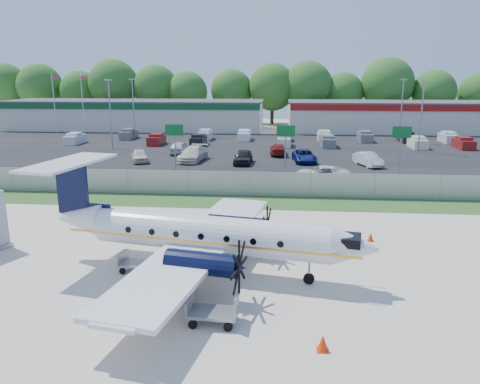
# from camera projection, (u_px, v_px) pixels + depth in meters

# --- Properties ---
(ground) EXTENTS (170.00, 170.00, 0.00)m
(ground) POSITION_uv_depth(u_px,v_px,m) (230.00, 262.00, 24.47)
(ground) COLOR beige
(ground) RESTS_ON ground
(grass_verge) EXTENTS (170.00, 4.00, 0.02)m
(grass_verge) POSITION_uv_depth(u_px,v_px,m) (247.00, 202.00, 36.07)
(grass_verge) COLOR #2D561E
(grass_verge) RESTS_ON ground
(access_road) EXTENTS (170.00, 8.00, 0.02)m
(access_road) POSITION_uv_depth(u_px,v_px,m) (252.00, 182.00, 42.84)
(access_road) COLOR black
(access_road) RESTS_ON ground
(parking_lot) EXTENTS (170.00, 32.00, 0.02)m
(parking_lot) POSITION_uv_depth(u_px,v_px,m) (262.00, 148.00, 63.15)
(parking_lot) COLOR black
(parking_lot) RESTS_ON ground
(perimeter_fence) EXTENTS (120.00, 0.06, 1.99)m
(perimeter_fence) POSITION_uv_depth(u_px,v_px,m) (249.00, 184.00, 37.76)
(perimeter_fence) COLOR gray
(perimeter_fence) RESTS_ON ground
(building_west) EXTENTS (46.40, 12.40, 5.24)m
(building_west) POSITION_uv_depth(u_px,v_px,m) (136.00, 115.00, 85.78)
(building_west) COLOR beige
(building_west) RESTS_ON ground
(building_east) EXTENTS (44.40, 12.40, 5.24)m
(building_east) POSITION_uv_depth(u_px,v_px,m) (416.00, 117.00, 81.59)
(building_east) COLOR beige
(building_east) RESTS_ON ground
(sign_left) EXTENTS (1.80, 0.26, 5.00)m
(sign_left) POSITION_uv_depth(u_px,v_px,m) (175.00, 137.00, 46.42)
(sign_left) COLOR gray
(sign_left) RESTS_ON ground
(sign_mid) EXTENTS (1.80, 0.26, 5.00)m
(sign_mid) POSITION_uv_depth(u_px,v_px,m) (286.00, 138.00, 45.50)
(sign_mid) COLOR gray
(sign_mid) RESTS_ON ground
(sign_right) EXTENTS (1.80, 0.26, 5.00)m
(sign_right) POSITION_uv_depth(u_px,v_px,m) (401.00, 139.00, 44.58)
(sign_right) COLOR gray
(sign_right) RESTS_ON ground
(flagpole_west) EXTENTS (1.06, 0.12, 10.00)m
(flagpole_west) POSITION_uv_depth(u_px,v_px,m) (54.00, 99.00, 79.31)
(flagpole_west) COLOR silver
(flagpole_west) RESTS_ON ground
(flagpole_east) EXTENTS (1.06, 0.12, 10.00)m
(flagpole_east) POSITION_uv_depth(u_px,v_px,m) (83.00, 100.00, 78.89)
(flagpole_east) COLOR silver
(flagpole_east) RESTS_ON ground
(light_pole_nw) EXTENTS (0.90, 0.35, 9.09)m
(light_pole_nw) POSITION_uv_depth(u_px,v_px,m) (110.00, 109.00, 61.63)
(light_pole_nw) COLOR gray
(light_pole_nw) RESTS_ON ground
(light_pole_ne) EXTENTS (0.90, 0.35, 9.09)m
(light_pole_ne) POSITION_uv_depth(u_px,v_px,m) (422.00, 111.00, 58.28)
(light_pole_ne) COLOR gray
(light_pole_ne) RESTS_ON ground
(light_pole_sw) EXTENTS (0.90, 0.35, 9.09)m
(light_pole_sw) POSITION_uv_depth(u_px,v_px,m) (133.00, 105.00, 71.30)
(light_pole_sw) COLOR gray
(light_pole_sw) RESTS_ON ground
(light_pole_se) EXTENTS (0.90, 0.35, 9.09)m
(light_pole_se) POSITION_uv_depth(u_px,v_px,m) (402.00, 106.00, 67.95)
(light_pole_se) COLOR gray
(light_pole_se) RESTS_ON ground
(tree_line) EXTENTS (112.00, 6.00, 14.00)m
(tree_line) POSITION_uv_depth(u_px,v_px,m) (269.00, 124.00, 96.03)
(tree_line) COLOR #275C1B
(tree_line) RESTS_ON ground
(aircraft) EXTENTS (17.06, 16.73, 5.21)m
(aircraft) POSITION_uv_depth(u_px,v_px,m) (203.00, 233.00, 22.79)
(aircraft) COLOR silver
(aircraft) RESTS_ON ground
(pushback_tug) EXTENTS (2.34, 1.87, 1.16)m
(pushback_tug) POSITION_uv_depth(u_px,v_px,m) (153.00, 289.00, 20.15)
(pushback_tug) COLOR silver
(pushback_tug) RESTS_ON ground
(baggage_cart_near) EXTENTS (2.01, 1.27, 1.03)m
(baggage_cart_near) POSITION_uv_depth(u_px,v_px,m) (213.00, 312.00, 18.32)
(baggage_cart_near) COLOR gray
(baggage_cart_near) RESTS_ON ground
(baggage_cart_far) EXTENTS (1.94, 1.36, 0.94)m
(baggage_cart_far) POSITION_uv_depth(u_px,v_px,m) (138.00, 263.00, 23.17)
(baggage_cart_far) COLOR gray
(baggage_cart_far) RESTS_ON ground
(cone_nose) EXTENTS (0.37, 0.37, 0.52)m
(cone_nose) POSITION_uv_depth(u_px,v_px,m) (371.00, 237.00, 27.53)
(cone_nose) COLOR red
(cone_nose) RESTS_ON ground
(cone_port_wing) EXTENTS (0.43, 0.43, 0.61)m
(cone_port_wing) POSITION_uv_depth(u_px,v_px,m) (323.00, 343.00, 16.51)
(cone_port_wing) COLOR red
(cone_port_wing) RESTS_ON ground
(cone_starboard_wing) EXTENTS (0.34, 0.34, 0.48)m
(cone_starboard_wing) POSITION_uv_depth(u_px,v_px,m) (275.00, 190.00, 38.96)
(cone_starboard_wing) COLOR red
(cone_starboard_wing) RESTS_ON ground
(road_car_west) EXTENTS (5.71, 4.35, 1.44)m
(road_car_west) POSITION_uv_depth(u_px,v_px,m) (35.00, 182.00, 43.19)
(road_car_west) COLOR #595B5E
(road_car_west) RESTS_ON ground
(road_car_mid) EXTENTS (5.44, 2.87, 1.46)m
(road_car_mid) POSITION_uv_depth(u_px,v_px,m) (321.00, 182.00, 43.11)
(road_car_mid) COLOR silver
(road_car_mid) RESTS_ON ground
(parked_car_a) EXTENTS (3.16, 4.57, 1.44)m
(parked_car_a) POSITION_uv_depth(u_px,v_px,m) (140.00, 162.00, 53.09)
(parked_car_a) COLOR beige
(parked_car_a) RESTS_ON ground
(parked_car_b) EXTENTS (3.08, 6.05, 1.68)m
(parked_car_b) POSITION_uv_depth(u_px,v_px,m) (193.00, 161.00, 53.55)
(parked_car_b) COLOR beige
(parked_car_b) RESTS_ON ground
(parked_car_c) EXTENTS (2.01, 4.66, 1.57)m
(parked_car_c) POSITION_uv_depth(u_px,v_px,m) (243.00, 164.00, 51.95)
(parked_car_c) COLOR black
(parked_car_c) RESTS_ON ground
(parked_car_d) EXTENTS (2.83, 5.25, 1.40)m
(parked_car_d) POSITION_uv_depth(u_px,v_px,m) (304.00, 162.00, 52.94)
(parked_car_d) COLOR navy
(parked_car_d) RESTS_ON ground
(parked_car_e) EXTENTS (2.90, 4.73, 1.47)m
(parked_car_e) POSITION_uv_depth(u_px,v_px,m) (368.00, 166.00, 50.65)
(parked_car_e) COLOR silver
(parked_car_e) RESTS_ON ground
(parked_car_f) EXTENTS (1.98, 4.64, 1.56)m
(parked_car_f) POSITION_uv_depth(u_px,v_px,m) (180.00, 154.00, 58.71)
(parked_car_f) COLOR silver
(parked_car_f) RESTS_ON ground
(parked_car_g) EXTENTS (2.10, 4.81, 1.38)m
(parked_car_g) POSITION_uv_depth(u_px,v_px,m) (278.00, 155.00, 57.73)
(parked_car_g) COLOR maroon
(parked_car_g) RESTS_ON ground
(far_parking_rows) EXTENTS (56.00, 10.00, 1.60)m
(far_parking_rows) POSITION_uv_depth(u_px,v_px,m) (263.00, 143.00, 67.98)
(far_parking_rows) COLOR gray
(far_parking_rows) RESTS_ON ground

